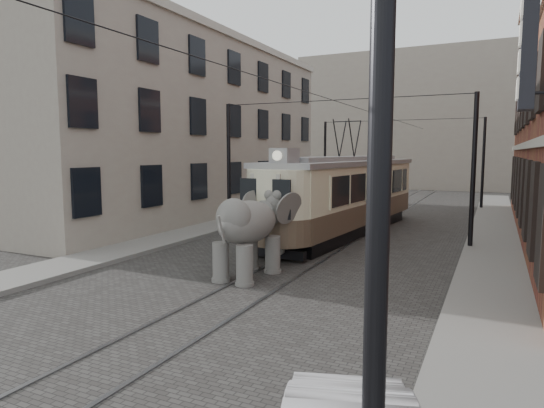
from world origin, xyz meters
The scene contains 9 objects.
ground centered at (0.00, 0.00, 0.00)m, with size 120.00×120.00×0.00m, color #3B3936.
tram_rails centered at (0.00, 0.00, 0.01)m, with size 1.54×80.00×0.02m, color slate, non-canonical shape.
sidewalk_right centered at (6.00, 0.00, 0.07)m, with size 2.00×60.00×0.15m, color slate.
sidewalk_left centered at (-6.50, 0.00, 0.07)m, with size 2.00×60.00×0.15m, color slate.
stucco_building centered at (-11.00, 10.00, 5.00)m, with size 7.00×24.00×10.00m, color gray.
distant_block centered at (0.00, 40.00, 7.00)m, with size 28.00×10.00×14.00m, color gray.
catenary centered at (-0.20, 5.00, 3.00)m, with size 11.00×30.20×6.00m, color black, non-canonical shape.
tram centered at (-0.22, 7.46, 2.59)m, with size 2.70×13.07×5.19m, color beige, non-canonical shape.
elephant centered at (-0.66, -1.26, 1.28)m, with size 2.31×4.19×2.57m, color #65625D, non-canonical shape.
Camera 1 is at (5.98, -13.47, 3.74)m, focal length 31.06 mm.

